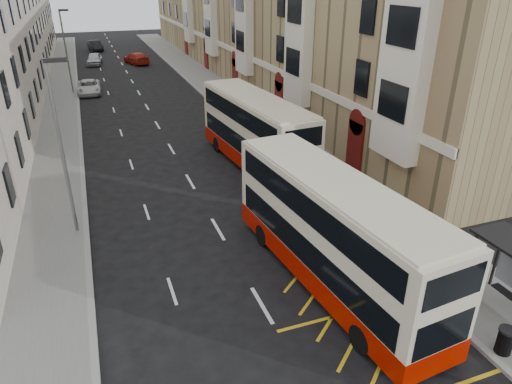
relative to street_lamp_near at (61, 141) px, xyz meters
name	(u,v)px	position (x,y,z in m)	size (l,w,h in m)	color
pavement_right	(242,109)	(14.35, 18.00, -4.56)	(4.00, 120.00, 0.15)	slate
pavement_left	(60,127)	(-1.15, 18.00, -4.56)	(3.00, 120.00, 0.15)	slate
kerb_right	(221,111)	(12.35, 18.00, -4.56)	(0.25, 120.00, 0.15)	gray
kerb_left	(80,125)	(0.35, 18.00, -4.56)	(0.25, 120.00, 0.15)	gray
road_markings	(133,83)	(6.35, 33.00, -4.63)	(10.00, 110.00, 0.01)	silver
terrace_right	(255,9)	(21.23, 33.38, 2.88)	(10.75, 79.00, 15.25)	#9D8B5B
guard_railing	(380,233)	(12.60, -6.25, -3.78)	(0.06, 6.56, 1.01)	red
street_lamp_near	(61,141)	(0.00, 0.00, 0.00)	(0.93, 0.18, 8.00)	slate
street_lamp_far	(66,47)	(0.00, 30.00, 0.00)	(0.93, 0.18, 8.00)	slate
double_decker_front	(332,233)	(9.39, -7.57, -2.34)	(3.62, 11.47, 4.50)	beige
double_decker_rear	(255,132)	(10.83, 4.86, -2.32)	(3.68, 11.59, 4.55)	beige
litter_bin	(505,340)	(12.77, -13.02, -4.00)	(0.56, 0.56, 0.93)	black
pedestrian_mid	(464,272)	(13.89, -9.93, -3.70)	(0.77, 0.60, 1.58)	black
pedestrian_far	(360,211)	(12.70, -4.45, -3.61)	(1.03, 0.43, 1.75)	black
white_van	(89,87)	(1.55, 29.34, -3.96)	(2.25, 4.89, 1.36)	silver
car_silver	(94,59)	(2.83, 46.47, -3.86)	(1.83, 4.54, 1.55)	#B6B9BE
car_dark	(95,46)	(3.55, 59.58, -3.85)	(1.66, 4.77, 1.57)	black
car_red	(136,58)	(8.30, 45.23, -3.87)	(2.14, 5.26, 1.53)	#AB2011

